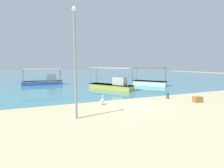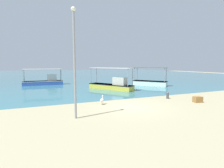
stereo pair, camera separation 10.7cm
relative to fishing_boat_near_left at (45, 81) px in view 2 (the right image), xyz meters
The scene contains 9 objects.
ground 19.64m from the fishing_boat_near_left, 72.60° to the right, with size 120.00×120.00×0.00m, color tan.
harbor_water 29.86m from the fishing_boat_near_left, 78.66° to the left, with size 110.00×90.00×0.00m, color teal.
fishing_boat_near_left is the anchor object (origin of this frame).
fishing_boat_far_left 12.37m from the fishing_boat_near_left, 48.82° to the right, with size 4.73×6.26×2.90m.
fishing_boat_center 17.10m from the fishing_boat_near_left, 26.71° to the right, with size 4.44×5.08×2.88m.
pelican 17.48m from the fishing_boat_near_left, 77.07° to the right, with size 0.58×0.70×0.80m.
lamp_post 20.22m from the fishing_boat_near_left, 86.75° to the right, with size 0.28×0.28×6.74m.
mooring_bollard 20.23m from the fishing_boat_near_left, 57.89° to the right, with size 0.26×0.26×0.67m.
cargo_crate 22.96m from the fishing_boat_near_left, 58.31° to the right, with size 0.71×0.52×0.53m, color olive.
Camera 2 is at (-6.79, -11.90, 3.38)m, focal length 28.00 mm.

